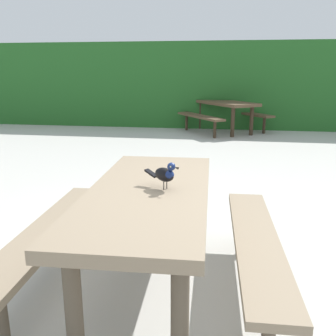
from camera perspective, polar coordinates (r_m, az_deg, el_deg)
ground_plane at (r=2.81m, az=5.40°, el=-17.01°), size 60.00×60.00×0.00m
hedge_wall at (r=10.48m, az=8.41°, el=12.51°), size 28.00×1.79×2.17m
picnic_table_foreground at (r=2.46m, az=-2.93°, el=-7.25°), size 1.74×1.83×0.74m
bird_grackle at (r=2.35m, az=-0.38°, el=-0.90°), size 0.25×0.18×0.18m
picnic_table_mid_left at (r=9.24m, az=8.70°, el=8.92°), size 2.36×2.37×0.74m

